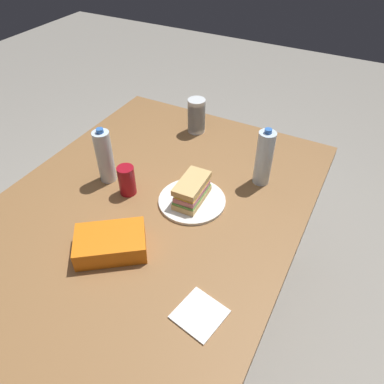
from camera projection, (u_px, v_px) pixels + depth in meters
name	position (u px, v px, depth m)	size (l,w,h in m)	color
ground_plane	(159.00, 310.00, 1.88)	(8.00, 8.00, 0.00)	gray
dining_table	(150.00, 221.00, 1.45)	(1.49, 1.12, 0.73)	olive
paper_plate	(192.00, 201.00, 1.41)	(0.26, 0.26, 0.01)	white
sandwich	(192.00, 191.00, 1.38)	(0.19, 0.10, 0.08)	#DBB26B
soda_can_red	(127.00, 180.00, 1.41)	(0.07, 0.07, 0.12)	maroon
chip_bag	(111.00, 243.00, 1.21)	(0.23, 0.15, 0.07)	orange
water_bottle_tall	(105.00, 156.00, 1.44)	(0.07, 0.07, 0.24)	silver
plastic_cup_stack	(196.00, 116.00, 1.75)	(0.08, 0.08, 0.17)	silver
water_bottle_spare	(264.00, 158.00, 1.43)	(0.07, 0.07, 0.25)	silver
paper_napkin	(200.00, 314.00, 1.05)	(0.13, 0.13, 0.01)	white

